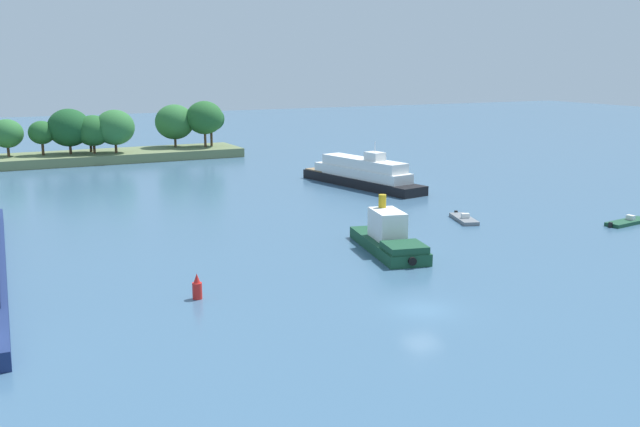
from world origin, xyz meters
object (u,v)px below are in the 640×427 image
white_riverboat (362,174)px  channel_buoy_red (197,288)px  fishing_skiff (628,222)px  tugboat (389,238)px  small_motorboat (464,219)px

white_riverboat → channel_buoy_red: (-34.23, -36.68, -0.86)m
fishing_skiff → white_riverboat: 35.53m
fishing_skiff → tugboat: (-28.46, 1.43, 1.00)m
tugboat → white_riverboat: white_riverboat is taller
small_motorboat → white_riverboat: bearing=87.8°
fishing_skiff → small_motorboat: bearing=148.7°
white_riverboat → small_motorboat: bearing=-92.2°
fishing_skiff → white_riverboat: bearing=112.5°
white_riverboat → channel_buoy_red: bearing=-133.0°
tugboat → channel_buoy_red: bearing=-164.6°
fishing_skiff → channel_buoy_red: (-47.83, -3.89, 0.60)m
small_motorboat → channel_buoy_red: (-33.29, -12.72, 0.59)m
fishing_skiff → channel_buoy_red: channel_buoy_red is taller
small_motorboat → tugboat: tugboat is taller
fishing_skiff → small_motorboat: (-14.54, 8.83, 0.01)m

